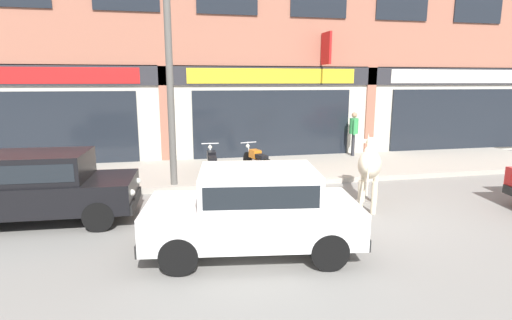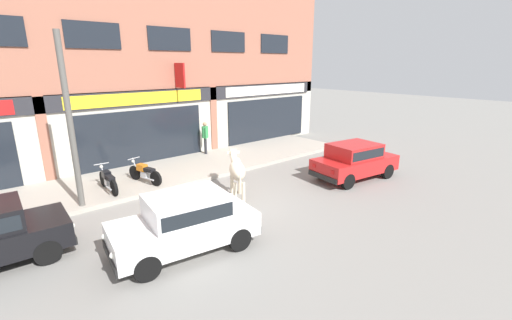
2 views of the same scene
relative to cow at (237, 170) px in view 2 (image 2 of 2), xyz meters
name	(u,v)px [view 2 (image 2 of 2)]	position (x,y,z in m)	size (l,w,h in m)	color
ground_plane	(221,204)	(-0.78, -0.09, -1.01)	(90.00, 90.00, 0.00)	gray
sidewalk	(164,173)	(-0.78, 4.00, -0.93)	(19.00, 3.79, 0.15)	#A8A093
shop_building	(134,66)	(-0.78, 6.15, 3.43)	(23.00, 1.40, 9.31)	#9E604C
cow	(237,170)	(0.00, 0.00, 0.00)	(1.32, 1.92, 1.61)	beige
car_0	(355,159)	(4.82, -1.51, -0.19)	(3.76, 2.08, 1.46)	black
car_2	(185,220)	(-3.12, -1.96, -0.19)	(3.76, 2.08, 1.46)	black
motorcycle_0	(108,180)	(-3.31, 3.19, -0.47)	(0.52, 1.81, 0.88)	black
motorcycle_1	(145,173)	(-1.97, 3.17, -0.47)	(0.67, 1.78, 0.88)	black
pedestrian	(205,134)	(2.16, 5.34, 0.13)	(0.32, 0.47, 1.60)	#2D2D33
utility_pole	(70,123)	(-4.41, 2.41, 1.80)	(0.18, 0.18, 5.31)	#595651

